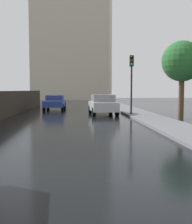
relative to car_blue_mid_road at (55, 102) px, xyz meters
The scene contains 6 objects.
ground 20.32m from the car_blue_mid_road, 85.56° to the right, with size 120.00×120.00×0.00m, color black.
car_blue_mid_road is the anchor object (origin of this frame).
car_silver_far_ahead 6.56m from the car_blue_mid_road, 52.73° to the right, with size 2.05×3.95×1.50m.
traffic_light 9.10m from the car_blue_mid_road, 48.43° to the right, with size 0.26×0.39×4.10m.
street_tree_near 12.74m from the car_blue_mid_road, 46.84° to the right, with size 2.49×2.49×4.86m.
distant_tower 32.24m from the car_blue_mid_road, 87.39° to the left, with size 15.96×11.50×26.71m.
Camera 1 is at (0.49, -5.76, 1.84)m, focal length 44.92 mm.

